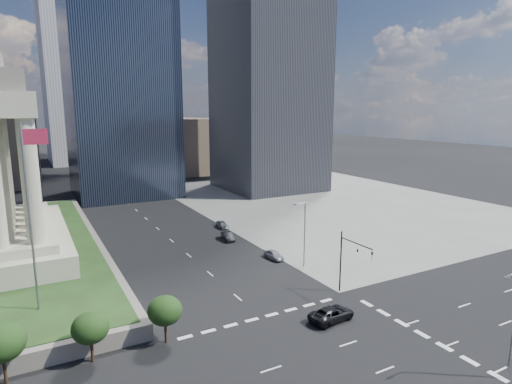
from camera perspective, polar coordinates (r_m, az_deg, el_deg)
ground at (r=129.02m, az=-18.29°, el=0.02°), size 500.00×500.00×0.00m
sidewalk_ne at (r=111.23m, az=9.85°, el=-1.25°), size 68.00×90.00×0.03m
flagpole at (r=50.04m, az=-27.86°, el=-1.88°), size 2.52×0.24×20.00m
midrise_glass at (r=122.59m, az=-17.76°, el=13.61°), size 26.00×26.00×60.00m
highrise_ne at (r=130.07m, az=1.71°, el=22.82°), size 26.00×28.00×100.00m
building_filler_ne at (r=164.66m, az=-9.39°, el=6.17°), size 20.00×30.00×20.00m
traffic_signal_ne at (r=54.78m, az=12.48°, el=-8.37°), size 0.30×5.74×8.00m
street_lamp_north at (r=63.62m, az=6.38°, el=-5.07°), size 2.13×0.22×10.00m
pickup_truck at (r=50.15m, az=10.08°, el=-15.70°), size 5.76×3.10×1.54m
parked_sedan_near at (r=67.96m, az=2.42°, el=-8.37°), size 4.06×1.85×1.35m
parked_sedan_mid at (r=77.48m, az=-3.78°, el=-5.91°), size 2.18×4.57×1.45m
parked_sedan_far at (r=85.55m, az=-4.53°, el=-4.32°), size 2.02×4.21×1.39m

